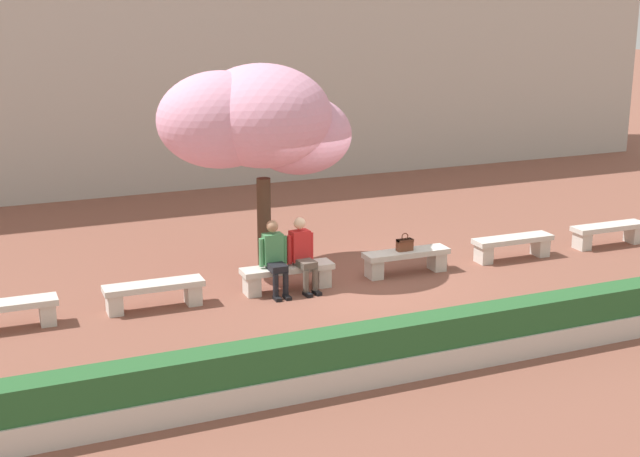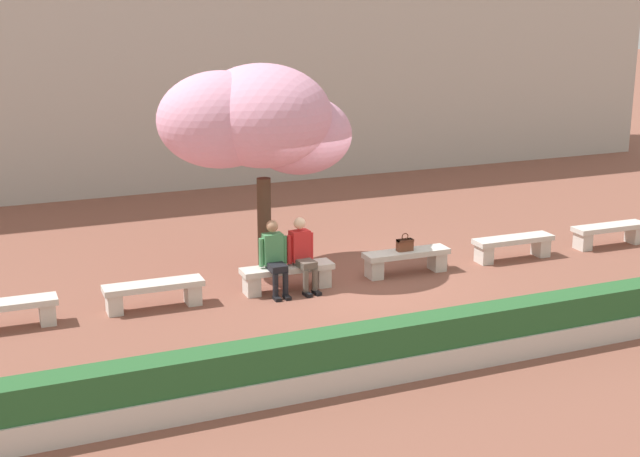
{
  "view_description": "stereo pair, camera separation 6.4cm",
  "coord_description": "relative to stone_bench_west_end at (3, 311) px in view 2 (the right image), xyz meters",
  "views": [
    {
      "loc": [
        -6.53,
        -13.86,
        5.14
      ],
      "look_at": [
        -0.47,
        0.2,
        1.0
      ],
      "focal_mm": 50.0,
      "sensor_mm": 36.0,
      "label": 1
    },
    {
      "loc": [
        -6.47,
        -13.89,
        5.14
      ],
      "look_at": [
        -0.47,
        0.2,
        1.0
      ],
      "focal_mm": 50.0,
      "sensor_mm": 36.0,
      "label": 2
    }
  ],
  "objects": [
    {
      "name": "stone_bench_near_east",
      "position": [
        7.1,
        0.0,
        0.0
      ],
      "size": [
        1.66,
        0.45,
        0.45
      ],
      "color": "beige",
      "rests_on": "ground"
    },
    {
      "name": "stone_bench_far_east",
      "position": [
        11.83,
        0.0,
        0.0
      ],
      "size": [
        1.66,
        0.45,
        0.45
      ],
      "color": "beige",
      "rests_on": "ground"
    },
    {
      "name": "stone_bench_west_end",
      "position": [
        0.0,
        0.0,
        0.0
      ],
      "size": [
        1.66,
        0.45,
        0.45
      ],
      "color": "beige",
      "rests_on": "ground"
    },
    {
      "name": "stone_bench_center",
      "position": [
        4.73,
        0.0,
        0.0
      ],
      "size": [
        1.66,
        0.45,
        0.45
      ],
      "color": "beige",
      "rests_on": "ground"
    },
    {
      "name": "planter_hedge_foreground",
      "position": [
        5.91,
        -3.95,
        0.09
      ],
      "size": [
        16.66,
        0.5,
        0.8
      ],
      "color": "beige",
      "rests_on": "ground"
    },
    {
      "name": "person_seated_right",
      "position": [
        4.99,
        -0.05,
        0.4
      ],
      "size": [
        0.51,
        0.71,
        1.29
      ],
      "color": "black",
      "rests_on": "ground"
    },
    {
      "name": "cherry_tree_main",
      "position": [
        4.71,
        1.34,
        2.51
      ],
      "size": [
        3.66,
        2.7,
        3.85
      ],
      "color": "#473323",
      "rests_on": "ground"
    },
    {
      "name": "person_seated_left",
      "position": [
        4.47,
        -0.05,
        0.4
      ],
      "size": [
        0.51,
        0.69,
        1.29
      ],
      "color": "black",
      "rests_on": "ground"
    },
    {
      "name": "stone_bench_east_end",
      "position": [
        9.46,
        0.0,
        0.0
      ],
      "size": [
        1.66,
        0.45,
        0.45
      ],
      "color": "beige",
      "rests_on": "ground"
    },
    {
      "name": "handbag",
      "position": [
        7.06,
        0.01,
        0.28
      ],
      "size": [
        0.3,
        0.15,
        0.34
      ],
      "color": "brown",
      "rests_on": "stone_bench_near_east"
    },
    {
      "name": "stone_bench_near_west",
      "position": [
        2.37,
        0.0,
        0.0
      ],
      "size": [
        1.66,
        0.45,
        0.45
      ],
      "color": "beige",
      "rests_on": "ground"
    },
    {
      "name": "ground_plane",
      "position": [
        5.91,
        0.0,
        -0.3
      ],
      "size": [
        100.0,
        100.0,
        0.0
      ],
      "primitive_type": "plane",
      "color": "brown"
    },
    {
      "name": "building_facade",
      "position": [
        5.91,
        10.51,
        3.96
      ],
      "size": [
        28.0,
        4.0,
        8.51
      ],
      "primitive_type": "cube",
      "color": "#B7B2A8",
      "rests_on": "ground"
    }
  ]
}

